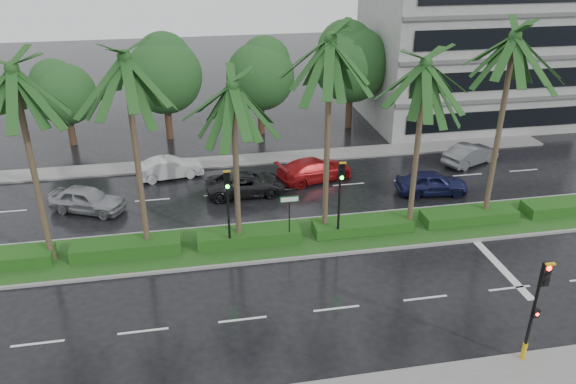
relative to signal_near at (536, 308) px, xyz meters
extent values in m
plane|color=black|center=(-6.00, 9.39, -2.50)|extent=(120.00, 120.00, 0.00)
cube|color=slate|center=(-6.00, 21.39, -2.44)|extent=(40.00, 2.00, 0.12)
cube|color=gray|center=(-6.00, 10.39, -2.43)|extent=(36.00, 4.00, 0.14)
cube|color=#1B4818|center=(-6.00, 10.39, -2.36)|extent=(35.60, 3.70, 0.02)
cube|color=#204714|center=(-15.00, 10.39, -2.05)|extent=(5.20, 1.40, 0.60)
cube|color=#204714|center=(-9.00, 10.39, -2.05)|extent=(5.20, 1.40, 0.60)
cube|color=#204714|center=(-3.00, 10.39, -2.05)|extent=(5.20, 1.40, 0.60)
cube|color=#204714|center=(3.00, 10.39, -2.05)|extent=(5.20, 1.40, 0.60)
cube|color=#204714|center=(9.00, 10.39, -2.05)|extent=(5.20, 1.40, 0.60)
cube|color=silver|center=(-22.00, 16.39, -2.50)|extent=(2.00, 0.12, 0.01)
cube|color=silver|center=(-18.00, 4.39, -2.50)|extent=(2.00, 0.12, 0.01)
cube|color=silver|center=(-18.00, 16.39, -2.50)|extent=(2.00, 0.12, 0.01)
cube|color=silver|center=(-14.00, 4.39, -2.50)|extent=(2.00, 0.12, 0.01)
cube|color=silver|center=(-14.00, 16.39, -2.50)|extent=(2.00, 0.12, 0.01)
cube|color=silver|center=(-10.00, 4.39, -2.50)|extent=(2.00, 0.12, 0.01)
cube|color=silver|center=(-10.00, 16.39, -2.50)|extent=(2.00, 0.12, 0.01)
cube|color=silver|center=(-6.00, 4.39, -2.50)|extent=(2.00, 0.12, 0.01)
cube|color=silver|center=(-6.00, 16.39, -2.50)|extent=(2.00, 0.12, 0.01)
cube|color=silver|center=(-2.00, 4.39, -2.50)|extent=(2.00, 0.12, 0.01)
cube|color=silver|center=(-2.00, 16.39, -2.50)|extent=(2.00, 0.12, 0.01)
cube|color=silver|center=(2.00, 4.39, -2.50)|extent=(2.00, 0.12, 0.01)
cube|color=silver|center=(2.00, 16.39, -2.50)|extent=(2.00, 0.12, 0.01)
cube|color=silver|center=(6.00, 16.39, -2.50)|extent=(2.00, 0.12, 0.01)
cube|color=silver|center=(10.00, 16.39, -2.50)|extent=(2.00, 0.12, 0.01)
cube|color=silver|center=(2.50, 6.39, -2.50)|extent=(0.40, 6.00, 0.01)
cylinder|color=#453B27|center=(-18.50, 10.39, 2.26)|extent=(0.28, 0.28, 9.23)
cylinder|color=#453B27|center=(-18.50, 10.39, -2.13)|extent=(0.40, 0.40, 0.44)
cylinder|color=#453B27|center=(-14.00, 10.49, 2.41)|extent=(0.28, 0.28, 9.52)
cylinder|color=#453B27|center=(-14.00, 10.49, -2.13)|extent=(0.40, 0.40, 0.44)
cylinder|color=#453B27|center=(-9.50, 10.29, 1.71)|extent=(0.28, 0.28, 8.12)
cylinder|color=#453B27|center=(-9.50, 10.29, -2.13)|extent=(0.40, 0.40, 0.44)
cylinder|color=#453B27|center=(-5.00, 10.59, 2.63)|extent=(0.28, 0.28, 9.97)
cylinder|color=#453B27|center=(-5.00, 10.59, -2.13)|extent=(0.40, 0.40, 0.44)
cylinder|color=#453B27|center=(-0.50, 10.19, 2.03)|extent=(0.28, 0.28, 8.77)
cylinder|color=#453B27|center=(-0.50, 10.19, -2.13)|extent=(0.40, 0.40, 0.44)
cylinder|color=#453B27|center=(4.00, 10.49, 2.55)|extent=(0.28, 0.28, 9.81)
cylinder|color=#453B27|center=(4.00, 10.49, -2.13)|extent=(0.40, 0.40, 0.44)
cylinder|color=black|center=(0.00, 0.09, -0.68)|extent=(0.12, 0.12, 3.40)
cube|color=black|center=(0.00, -0.09, 1.47)|extent=(0.30, 0.18, 0.90)
cube|color=gold|center=(0.00, -0.21, 1.95)|extent=(0.34, 0.12, 0.06)
cylinder|color=#FF0C05|center=(0.00, -0.19, 1.77)|extent=(0.18, 0.04, 0.18)
cylinder|color=black|center=(0.00, -0.19, 1.47)|extent=(0.18, 0.04, 0.18)
cylinder|color=black|center=(0.00, -0.19, 1.17)|extent=(0.18, 0.04, 0.18)
cylinder|color=gold|center=(0.00, 0.09, -2.03)|extent=(0.18, 0.18, 0.70)
cube|color=black|center=(0.00, -0.07, -0.18)|extent=(0.22, 0.16, 0.32)
cylinder|color=#FF0C05|center=(0.00, -0.16, -0.18)|extent=(0.12, 0.03, 0.12)
cylinder|color=black|center=(-10.00, 9.79, -0.65)|extent=(0.12, 0.12, 3.40)
cube|color=black|center=(-10.00, 9.61, 1.50)|extent=(0.30, 0.18, 0.90)
cube|color=gold|center=(-10.00, 9.49, 1.98)|extent=(0.34, 0.12, 0.06)
cylinder|color=black|center=(-10.00, 9.51, 1.80)|extent=(0.18, 0.04, 0.18)
cylinder|color=black|center=(-10.00, 9.51, 1.50)|extent=(0.18, 0.04, 0.18)
cylinder|color=#0CE519|center=(-10.00, 9.51, 1.20)|extent=(0.18, 0.04, 0.18)
cylinder|color=black|center=(-4.50, 9.79, -0.65)|extent=(0.12, 0.12, 3.40)
cube|color=black|center=(-4.50, 9.61, 1.50)|extent=(0.30, 0.18, 0.90)
cube|color=gold|center=(-4.50, 9.49, 1.98)|extent=(0.34, 0.12, 0.06)
cylinder|color=black|center=(-4.50, 9.51, 1.80)|extent=(0.18, 0.04, 0.18)
cylinder|color=black|center=(-4.50, 9.51, 1.50)|extent=(0.18, 0.04, 0.18)
cylinder|color=#0CE519|center=(-4.50, 9.51, 1.20)|extent=(0.18, 0.04, 0.18)
cylinder|color=black|center=(-7.00, 9.89, -1.05)|extent=(0.06, 0.06, 2.60)
cube|color=#0C5926|center=(-7.00, 9.86, 0.10)|extent=(0.95, 0.04, 0.30)
cube|color=white|center=(-7.00, 9.84, 0.10)|extent=(0.85, 0.01, 0.22)
cylinder|color=#3E271C|center=(-20.00, 26.89, -1.45)|extent=(0.52, 0.52, 2.11)
sphere|color=#194420|center=(-20.00, 26.89, 1.29)|extent=(4.34, 4.34, 4.34)
sphere|color=#194420|center=(-20.00, 27.19, 2.14)|extent=(3.25, 3.25, 3.25)
cylinder|color=#3E271C|center=(-13.00, 26.89, -1.18)|extent=(0.52, 0.52, 2.66)
sphere|color=#194420|center=(-13.00, 26.89, 2.28)|extent=(5.46, 5.46, 5.46)
sphere|color=#194420|center=(-13.00, 27.19, 3.34)|extent=(4.10, 4.10, 4.10)
cylinder|color=#3E271C|center=(-6.00, 26.89, -1.27)|extent=(0.52, 0.52, 2.47)
sphere|color=#194420|center=(-6.00, 26.89, 1.95)|extent=(5.09, 5.09, 5.09)
sphere|color=#194420|center=(-6.00, 27.19, 2.94)|extent=(3.82, 3.82, 3.82)
cylinder|color=#3E271C|center=(1.00, 26.89, -1.10)|extent=(0.52, 0.52, 2.81)
sphere|color=#194420|center=(1.00, 26.89, 2.56)|extent=(5.79, 5.79, 5.79)
sphere|color=#194420|center=(1.00, 27.19, 3.69)|extent=(4.34, 4.34, 4.34)
cylinder|color=#3E271C|center=(8.00, 26.89, -1.20)|extent=(0.52, 0.52, 2.62)
sphere|color=#194420|center=(8.00, 26.89, 2.20)|extent=(5.38, 5.38, 5.38)
sphere|color=#194420|center=(8.00, 27.19, 3.25)|extent=(4.04, 4.04, 4.04)
cube|color=gray|center=(11.00, 27.39, 3.50)|extent=(16.00, 10.00, 12.00)
imported|color=#93969A|center=(-17.50, 15.62, -1.77)|extent=(3.35, 4.61, 1.46)
imported|color=silver|center=(-12.95, 19.48, -1.83)|extent=(2.13, 4.30, 1.36)
imported|color=black|center=(-8.45, 16.22, -1.84)|extent=(2.32, 4.85, 1.33)
imported|color=#A01114|center=(-3.95, 17.44, -1.78)|extent=(3.23, 5.31, 1.44)
imported|color=#161A44|center=(2.50, 14.23, -1.78)|extent=(2.23, 4.43, 1.45)
imported|color=#5C5F62|center=(7.00, 18.13, -1.81)|extent=(3.08, 4.46, 1.39)
camera|label=1|loc=(-11.55, -14.20, 12.25)|focal=35.00mm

